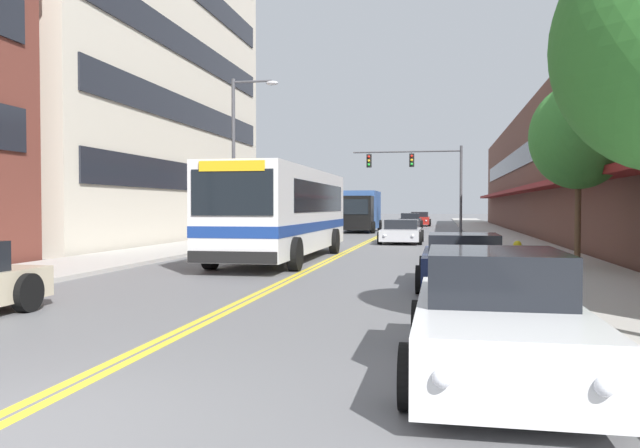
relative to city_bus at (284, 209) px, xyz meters
The scene contains 18 objects.
ground_plane 19.93m from the city_bus, 85.24° to the left, with size 240.00×240.00×0.00m, color slate.
sidewalk_left 20.64m from the city_bus, 105.90° to the left, with size 3.56×106.00×0.12m.
sidewalk_right 21.77m from the city_bus, 65.70° to the left, with size 3.56×106.00×0.12m.
centre_line 19.92m from the city_bus, 85.24° to the left, with size 0.34×106.00×0.01m.
office_tower_left 19.88m from the city_bus, 143.29° to the left, with size 12.08×23.56×24.10m.
storefront_row_right 24.91m from the city_bus, 52.93° to the left, with size 9.10×68.00×8.56m.
city_bus is the anchor object (origin of this frame).
car_black_parked_left_near 16.01m from the city_bus, 99.67° to the left, with size 2.20×4.90×1.39m.
car_white_parked_right_foreground 15.69m from the city_bus, 67.11° to the right, with size 1.98×4.49×1.40m.
car_navy_parked_right_mid 9.03m from the city_bus, 47.80° to the right, with size 2.13×4.34×1.25m.
car_charcoal_moving_lead 32.66m from the city_bus, 84.82° to the left, with size 2.06×4.63×1.31m.
car_red_moving_second 39.59m from the city_bus, 84.90° to the left, with size 2.13×4.54×1.36m.
car_silver_moving_third 11.46m from the city_bus, 72.08° to the left, with size 2.19×4.80×1.21m.
box_truck 24.42m from the city_bus, 90.92° to the left, with size 2.75×6.99×3.04m.
traffic_signal_mast 22.48m from the city_bus, 79.19° to the left, with size 7.50×0.38×6.03m.
street_lamp_left_far 6.72m from the city_bus, 123.12° to the left, with size 2.16×0.28×7.59m.
street_tree_right_mid 9.93m from the city_bus, 14.26° to the right, with size 2.80×2.80×5.35m.
fire_hydrant 8.44m from the city_bus, 24.42° to the right, with size 0.33×0.25×0.81m.
Camera 1 is at (3.82, -4.38, 1.89)m, focal length 35.00 mm.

